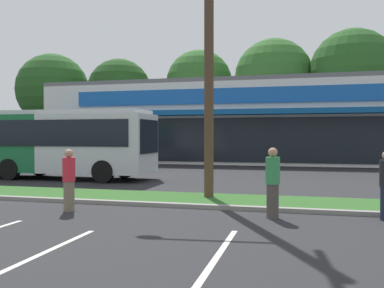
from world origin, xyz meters
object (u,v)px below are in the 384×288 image
(city_bus, at_px, (40,142))
(pedestrian_mid, at_px, (69,180))
(car_1, at_px, (113,156))
(utility_pole, at_px, (205,14))
(car_0, at_px, (14,156))
(pedestrian_near_bench, at_px, (273,183))

(city_bus, distance_m, pedestrian_mid, 9.84)
(car_1, xyz_separation_m, pedestrian_mid, (5.09, -13.57, 0.03))
(utility_pole, distance_m, car_0, 19.07)
(utility_pole, height_order, pedestrian_mid, utility_pole)
(utility_pole, xyz_separation_m, pedestrian_near_bench, (2.28, -2.36, -5.02))
(car_0, relative_size, pedestrian_mid, 2.73)
(utility_pole, distance_m, car_1, 14.50)
(car_0, height_order, pedestrian_mid, pedestrian_mid)
(car_0, bearing_deg, pedestrian_near_bench, 143.46)
(car_0, distance_m, car_1, 6.82)
(car_0, height_order, pedestrian_near_bench, pedestrian_near_bench)
(pedestrian_near_bench, height_order, pedestrian_mid, pedestrian_near_bench)
(city_bus, xyz_separation_m, car_1, (1.02, 5.91, -0.94))
(utility_pole, relative_size, car_0, 2.39)
(utility_pole, relative_size, pedestrian_mid, 6.54)
(city_bus, xyz_separation_m, pedestrian_near_bench, (11.55, -7.23, -0.87))
(pedestrian_mid, bearing_deg, utility_pole, 67.52)
(city_bus, height_order, pedestrian_near_bench, city_bus)
(utility_pole, height_order, car_0, utility_pole)
(car_1, bearing_deg, pedestrian_mid, -69.43)
(pedestrian_near_bench, bearing_deg, utility_pole, -112.79)
(city_bus, xyz_separation_m, pedestrian_mid, (6.11, -7.66, -0.91))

